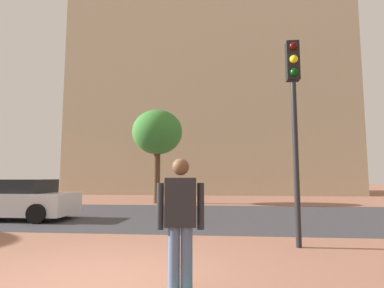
{
  "coord_description": "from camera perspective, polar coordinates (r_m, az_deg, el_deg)",
  "views": [
    {
      "loc": [
        1.7,
        -4.44,
        1.48
      ],
      "look_at": [
        0.35,
        9.67,
        3.0
      ],
      "focal_mm": 29.25,
      "sensor_mm": 36.0,
      "label": 1
    }
  ],
  "objects": [
    {
      "name": "traffic_light_pole",
      "position": [
        7.39,
        18.11,
        7.51
      ],
      "size": [
        0.28,
        0.34,
        4.56
      ],
      "color": "black",
      "rests_on": "ground_plane"
    },
    {
      "name": "landmark_building",
      "position": [
        33.36,
        3.56,
        11.27
      ],
      "size": [
        25.83,
        12.02,
        40.15
      ],
      "color": "beige",
      "rests_on": "ground_plane"
    },
    {
      "name": "person_skater",
      "position": [
        4.12,
        -2.13,
        -13.4
      ],
      "size": [
        0.61,
        0.33,
        1.73
      ],
      "color": "slate",
      "rests_on": "ground_plane"
    },
    {
      "name": "tree_curb_far",
      "position": [
        18.59,
        -6.34,
        2.03
      ],
      "size": [
        2.94,
        2.94,
        5.48
      ],
      "color": "#4C3823",
      "rests_on": "ground_plane"
    },
    {
      "name": "street_asphalt_strip",
      "position": [
        12.72,
        -2.31,
        -12.8
      ],
      "size": [
        120.0,
        8.63,
        0.0
      ],
      "primitive_type": "cube",
      "color": "#38383D",
      "rests_on": "ground_plane"
    },
    {
      "name": "ground_plane",
      "position": [
        14.62,
        -1.27,
        -11.94
      ],
      "size": [
        120.0,
        120.0,
        0.0
      ],
      "primitive_type": "plane",
      "color": "#93604C"
    },
    {
      "name": "car_white",
      "position": [
        12.91,
        -29.34,
        -8.89
      ],
      "size": [
        4.03,
        2.0,
        1.41
      ],
      "color": "silver",
      "rests_on": "ground_plane"
    }
  ]
}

